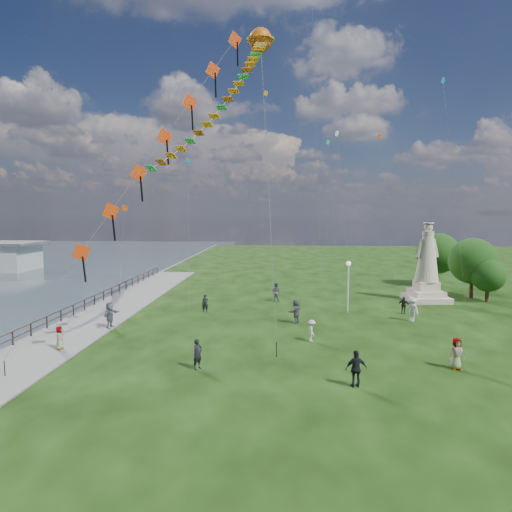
# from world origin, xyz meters

# --- Properties ---
(waterfront) EXTENTS (200.00, 200.00, 1.51)m
(waterfront) POSITION_xyz_m (-15.24, 8.99, -0.06)
(waterfront) COLOR #2D3B43
(waterfront) RESTS_ON ground
(statue) EXTENTS (4.06, 4.06, 7.58)m
(statue) POSITION_xyz_m (14.77, 20.08, 2.86)
(statue) COLOR beige
(statue) RESTS_ON ground
(lamppost) EXTENTS (0.41, 0.41, 4.41)m
(lamppost) POSITION_xyz_m (6.49, 14.86, 3.18)
(lamppost) COLOR silver
(lamppost) RESTS_ON ground
(tree_row) EXTENTS (5.54, 12.82, 6.21)m
(tree_row) POSITION_xyz_m (19.48, 24.73, 3.61)
(tree_row) COLOR #382314
(tree_row) RESTS_ON ground
(person_0) EXTENTS (0.68, 0.73, 1.68)m
(person_0) POSITION_xyz_m (-3.77, 0.81, 0.84)
(person_0) COLOR black
(person_0) RESTS_ON ground
(person_2) EXTENTS (0.64, 1.01, 1.45)m
(person_2) POSITION_xyz_m (2.81, 6.26, 0.72)
(person_2) COLOR silver
(person_2) RESTS_ON ground
(person_3) EXTENTS (1.17, 0.75, 1.85)m
(person_3) POSITION_xyz_m (4.44, -1.14, 0.92)
(person_3) COLOR black
(person_3) RESTS_ON ground
(person_4) EXTENTS (0.92, 0.64, 1.75)m
(person_4) POSITION_xyz_m (10.31, 1.61, 0.87)
(person_4) COLOR #595960
(person_4) RESTS_ON ground
(person_5) EXTENTS (1.11, 1.89, 1.91)m
(person_5) POSITION_xyz_m (-11.76, 8.45, 0.96)
(person_5) COLOR #595960
(person_5) RESTS_ON ground
(person_6) EXTENTS (0.59, 0.41, 1.55)m
(person_6) POSITION_xyz_m (-5.72, 14.06, 0.78)
(person_6) COLOR black
(person_6) RESTS_ON ground
(person_7) EXTENTS (1.04, 0.86, 1.85)m
(person_7) POSITION_xyz_m (0.27, 18.99, 0.93)
(person_7) COLOR #595960
(person_7) RESTS_ON ground
(person_8) EXTENTS (1.20, 1.38, 1.91)m
(person_8) POSITION_xyz_m (11.06, 12.05, 0.95)
(person_8) COLOR silver
(person_8) RESTS_ON ground
(person_9) EXTENTS (0.94, 0.69, 1.45)m
(person_9) POSITION_xyz_m (11.11, 14.64, 0.72)
(person_9) COLOR black
(person_9) RESTS_ON ground
(person_10) EXTENTS (0.57, 0.79, 1.45)m
(person_10) POSITION_xyz_m (-12.86, 3.34, 0.73)
(person_10) COLOR #595960
(person_10) RESTS_ON ground
(person_11) EXTENTS (1.50, 1.91, 1.90)m
(person_11) POSITION_xyz_m (1.93, 10.95, 0.95)
(person_11) COLOR #595960
(person_11) RESTS_ON ground
(red_kite_train) EXTENTS (11.56, 9.35, 20.46)m
(red_kite_train) POSITION_xyz_m (-6.52, 4.63, 12.74)
(red_kite_train) COLOR black
(red_kite_train) RESTS_ON ground
(serpent_kite) EXTENTS (7.20, 13.05, 22.87)m
(serpent_kite) POSITION_xyz_m (-1.04, 13.07, 21.70)
(serpent_kite) COLOR black
(serpent_kite) RESTS_ON ground
(small_kites) EXTENTS (30.21, 18.12, 31.24)m
(small_kites) POSITION_xyz_m (3.28, 22.43, 14.72)
(small_kites) COLOR teal
(small_kites) RESTS_ON ground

